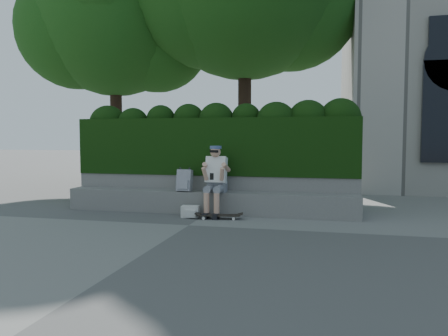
% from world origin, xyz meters
% --- Properties ---
extents(ground, '(80.00, 80.00, 0.00)m').
position_xyz_m(ground, '(0.00, 0.00, 0.00)').
color(ground, slate).
rests_on(ground, ground).
extents(bench_ledge, '(6.00, 0.45, 0.45)m').
position_xyz_m(bench_ledge, '(0.00, 1.25, 0.23)').
color(bench_ledge, gray).
rests_on(bench_ledge, ground).
extents(planter_wall, '(6.00, 0.50, 0.75)m').
position_xyz_m(planter_wall, '(0.00, 1.73, 0.38)').
color(planter_wall, gray).
rests_on(planter_wall, ground).
extents(hedge, '(6.00, 1.00, 1.20)m').
position_xyz_m(hedge, '(0.00, 1.95, 1.35)').
color(hedge, black).
rests_on(hedge, planter_wall).
extents(tree_right, '(4.88, 4.88, 7.72)m').
position_xyz_m(tree_right, '(-4.15, 5.43, 5.27)').
color(tree_right, black).
rests_on(tree_right, ground).
extents(person, '(0.40, 0.76, 1.38)m').
position_xyz_m(person, '(0.21, 1.07, 0.75)').
color(person, gray).
rests_on(person, ground).
extents(skateboard, '(0.83, 0.33, 0.08)m').
position_xyz_m(skateboard, '(0.37, 0.69, 0.07)').
color(skateboard, black).
rests_on(skateboard, ground).
extents(backpack_plaid, '(0.30, 0.16, 0.44)m').
position_xyz_m(backpack_plaid, '(-0.46, 1.15, 0.67)').
color(backpack_plaid, '#BABABF').
rests_on(backpack_plaid, bench_ledge).
extents(backpack_ground, '(0.37, 0.28, 0.22)m').
position_xyz_m(backpack_ground, '(-0.22, 0.78, 0.11)').
color(backpack_ground, beige).
rests_on(backpack_ground, ground).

